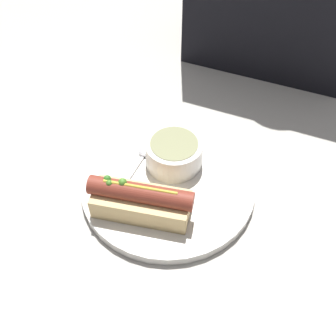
# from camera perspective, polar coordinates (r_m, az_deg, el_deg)

# --- Properties ---
(ground_plane) EXTENTS (4.00, 4.00, 0.00)m
(ground_plane) POSITION_cam_1_polar(r_m,az_deg,el_deg) (0.66, -0.00, -2.86)
(ground_plane) COLOR #BCB7AD
(dinner_plate) EXTENTS (0.29, 0.29, 0.02)m
(dinner_plate) POSITION_cam_1_polar(r_m,az_deg,el_deg) (0.66, -0.00, -2.41)
(dinner_plate) COLOR white
(dinner_plate) RESTS_ON ground_plane
(hot_dog) EXTENTS (0.16, 0.08, 0.07)m
(hot_dog) POSITION_cam_1_polar(r_m,az_deg,el_deg) (0.59, -3.95, -4.73)
(hot_dog) COLOR #E5C17F
(hot_dog) RESTS_ON dinner_plate
(soup_bowl) EXTENTS (0.10, 0.10, 0.05)m
(soup_bowl) POSITION_cam_1_polar(r_m,az_deg,el_deg) (0.66, 0.88, 2.33)
(soup_bowl) COLOR silver
(soup_bowl) RESTS_ON dinner_plate
(spoon) EXTENTS (0.03, 0.15, 0.01)m
(spoon) POSITION_cam_1_polar(r_m,az_deg,el_deg) (0.68, -3.62, 1.86)
(spoon) COLOR #B7B7BC
(spoon) RESTS_ON dinner_plate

